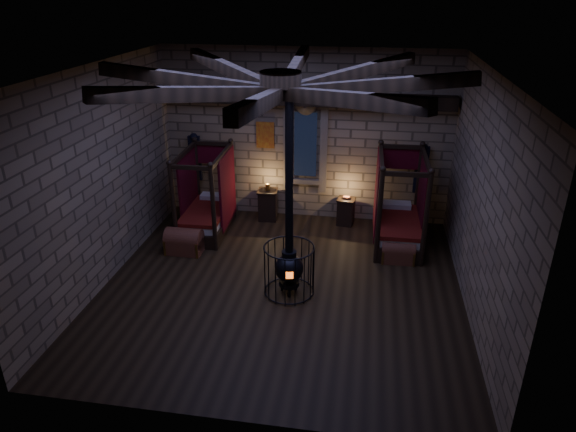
# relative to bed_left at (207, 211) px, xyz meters

# --- Properties ---
(room) EXTENTS (7.02, 7.02, 4.29)m
(room) POSITION_rel_bed_left_xyz_m (2.21, -2.15, 3.25)
(room) COLOR black
(room) RESTS_ON ground
(bed_left) EXTENTS (1.05, 1.93, 1.98)m
(bed_left) POSITION_rel_bed_left_xyz_m (0.00, 0.00, 0.00)
(bed_left) COLOR black
(bed_left) RESTS_ON ground
(bed_right) EXTENTS (1.09, 2.02, 2.09)m
(bed_right) POSITION_rel_bed_left_xyz_m (4.50, 0.07, 0.03)
(bed_right) COLOR black
(bed_right) RESTS_ON ground
(trunk_left) EXTENTS (0.81, 0.52, 0.58)m
(trunk_left) POSITION_rel_bed_left_xyz_m (-0.18, -1.18, -0.23)
(trunk_left) COLOR brown
(trunk_left) RESTS_ON ground
(trunk_right) EXTENTS (0.73, 0.48, 0.52)m
(trunk_right) POSITION_rel_bed_left_xyz_m (4.51, -0.83, -0.26)
(trunk_right) COLOR brown
(trunk_right) RESTS_ON ground
(nightstand_left) EXTENTS (0.52, 0.50, 0.96)m
(nightstand_left) POSITION_rel_bed_left_xyz_m (1.32, 0.86, -0.09)
(nightstand_left) COLOR black
(nightstand_left) RESTS_ON ground
(nightstand_right) EXTENTS (0.48, 0.46, 0.74)m
(nightstand_right) POSITION_rel_bed_left_xyz_m (3.29, 0.87, -0.14)
(nightstand_right) COLOR black
(nightstand_right) RESTS_ON ground
(stove) EXTENTS (0.98, 0.98, 4.05)m
(stove) POSITION_rel_bed_left_xyz_m (2.39, -2.43, 0.12)
(stove) COLOR black
(stove) RESTS_ON ground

